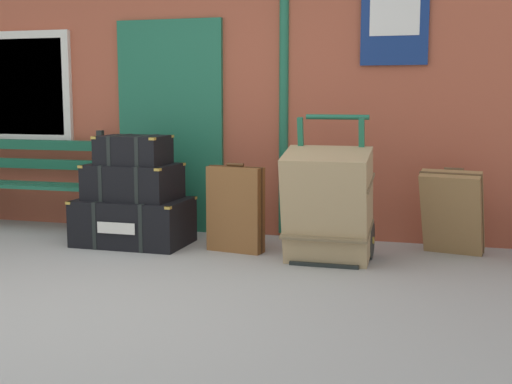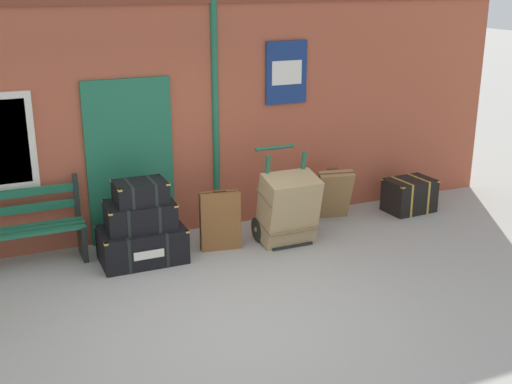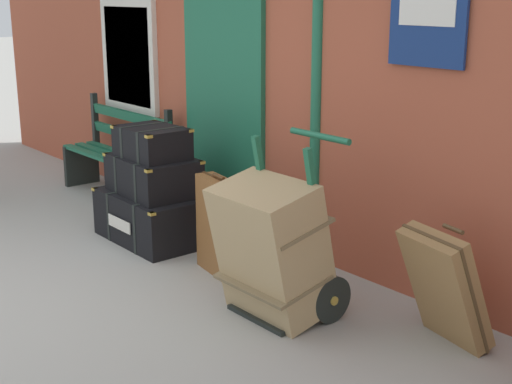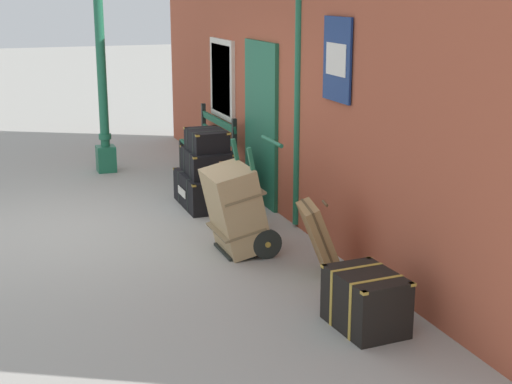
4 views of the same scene
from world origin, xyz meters
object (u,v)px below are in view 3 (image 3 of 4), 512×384
at_px(porters_trolley, 291,272).
at_px(steamer_trunk_base, 153,217).
at_px(suitcase_beige, 445,288).
at_px(large_brown_trunk, 272,249).
at_px(steamer_trunk_top, 152,142).
at_px(suitcase_slate, 219,227).
at_px(platform_bench, 119,156).
at_px(steamer_trunk_middle, 153,175).

bearing_deg(porters_trolley, steamer_trunk_base, 178.39).
bearing_deg(suitcase_beige, large_brown_trunk, -150.61).
distance_m(steamer_trunk_top, suitcase_slate, 1.10).
distance_m(steamer_trunk_base, porters_trolley, 1.84).
bearing_deg(suitcase_beige, steamer_trunk_top, -173.56).
height_order(platform_bench, suitcase_slate, platform_bench).
height_order(platform_bench, steamer_trunk_top, platform_bench).
bearing_deg(suitcase_slate, suitcase_beige, 10.71).
distance_m(steamer_trunk_top, suitcase_beige, 2.86).
height_order(steamer_trunk_base, suitcase_beige, suitcase_beige).
distance_m(porters_trolley, large_brown_trunk, 0.27).
xyz_separation_m(platform_bench, suitcase_slate, (2.39, -0.48, -0.07)).
bearing_deg(suitcase_beige, steamer_trunk_middle, -173.81).
bearing_deg(platform_bench, steamer_trunk_base, -17.98).
xyz_separation_m(porters_trolley, large_brown_trunk, (0.00, -0.17, 0.20)).
relative_size(steamer_trunk_top, suitcase_beige, 0.81).
bearing_deg(porters_trolley, suitcase_slate, 178.06).
bearing_deg(steamer_trunk_top, suitcase_slate, -1.67).
height_order(porters_trolley, large_brown_trunk, porters_trolley).
bearing_deg(platform_bench, steamer_trunk_top, -17.59).
distance_m(porters_trolley, suitcase_slate, 0.86).
relative_size(platform_bench, steamer_trunk_middle, 1.92).
distance_m(steamer_trunk_top, large_brown_trunk, 1.88).
relative_size(platform_bench, steamer_trunk_top, 2.62).
relative_size(platform_bench, large_brown_trunk, 1.68).
bearing_deg(large_brown_trunk, steamer_trunk_middle, 172.53).
distance_m(platform_bench, suitcase_beige, 4.22).
height_order(platform_bench, large_brown_trunk, platform_bench).
relative_size(steamer_trunk_base, suitcase_beige, 1.34).
xyz_separation_m(steamer_trunk_top, suitcase_beige, (2.80, 0.32, -0.50)).
xyz_separation_m(platform_bench, porters_trolley, (3.24, -0.51, -0.17)).
height_order(platform_bench, porters_trolley, porters_trolley).
bearing_deg(large_brown_trunk, suitcase_slate, 166.56).
distance_m(steamer_trunk_middle, steamer_trunk_top, 0.29).
bearing_deg(large_brown_trunk, platform_bench, 168.15).
height_order(platform_bench, steamer_trunk_middle, platform_bench).
bearing_deg(platform_bench, large_brown_trunk, -11.85).
distance_m(porters_trolley, suitcase_beige, 1.05).
height_order(steamer_trunk_middle, suitcase_slate, suitcase_slate).
height_order(porters_trolley, suitcase_beige, porters_trolley).
distance_m(platform_bench, porters_trolley, 3.29).
relative_size(porters_trolley, suitcase_slate, 1.52).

